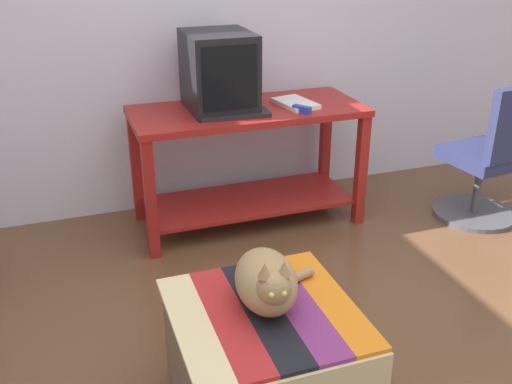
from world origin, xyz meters
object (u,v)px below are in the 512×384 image
at_px(tv_monitor, 219,72).
at_px(ottoman_with_blanket, 264,361).
at_px(book, 295,103).
at_px(desk, 248,146).
at_px(keyboard, 234,114).
at_px(cat, 267,281).
at_px(office_chair, 490,163).
at_px(stapler, 302,109).

bearing_deg(tv_monitor, ottoman_with_blanket, -100.65).
bearing_deg(tv_monitor, book, -10.35).
distance_m(desk, ottoman_with_blanket, 1.62).
relative_size(keyboard, cat, 1.06).
distance_m(desk, cat, 1.57).
distance_m(keyboard, cat, 1.42).
relative_size(book, office_chair, 0.31).
distance_m(tv_monitor, office_chair, 1.74).
relative_size(desk, stapler, 12.43).
bearing_deg(stapler, desk, 109.46).
bearing_deg(keyboard, cat, -98.32).
height_order(tv_monitor, stapler, tv_monitor).
relative_size(tv_monitor, cat, 1.19).
distance_m(tv_monitor, book, 0.49).
bearing_deg(desk, tv_monitor, 166.75).
distance_m(ottoman_with_blanket, cat, 0.33).
height_order(ottoman_with_blanket, office_chair, office_chair).
bearing_deg(keyboard, desk, 50.93).
relative_size(desk, tv_monitor, 3.05).
distance_m(keyboard, book, 0.42).
xyz_separation_m(desk, stapler, (0.26, -0.19, 0.26)).
xyz_separation_m(desk, keyboard, (-0.12, -0.13, 0.25)).
height_order(tv_monitor, keyboard, tv_monitor).
distance_m(book, stapler, 0.15).
bearing_deg(keyboard, tv_monitor, 105.09).
bearing_deg(desk, office_chair, -18.70).
height_order(book, office_chair, office_chair).
bearing_deg(ottoman_with_blanket, tv_monitor, 79.40).
bearing_deg(keyboard, book, 16.36).
bearing_deg(keyboard, office_chair, -8.39).
distance_m(ottoman_with_blanket, stapler, 1.61).
relative_size(cat, stapler, 3.43).
bearing_deg(book, stapler, -109.59).
bearing_deg(stapler, book, 46.77).
relative_size(keyboard, office_chair, 0.45).
height_order(tv_monitor, ottoman_with_blanket, tv_monitor).
height_order(tv_monitor, book, tv_monitor).
bearing_deg(keyboard, ottoman_with_blanket, -98.88).
distance_m(cat, office_chair, 2.11).
relative_size(office_chair, stapler, 8.09).
height_order(desk, cat, desk).
height_order(tv_monitor, office_chair, tv_monitor).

